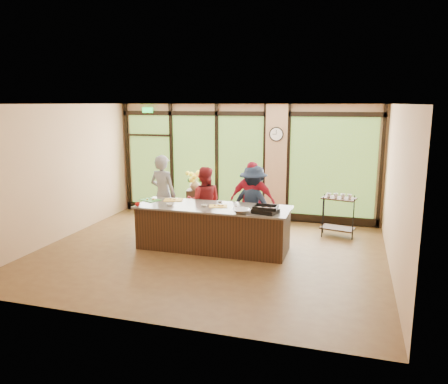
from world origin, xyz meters
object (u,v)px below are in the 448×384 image
Objects in this scene: roasting_pan at (266,211)px; bar_cart at (338,211)px; flower_stand at (195,205)px; cook_right at (253,203)px; island_base at (213,228)px; cook_left at (163,195)px.

roasting_pan is 2.35m from bar_cart.
cook_right is at bearing -47.41° from flower_stand.
bar_cart is at bearing 33.79° from island_base.
cook_left reaches higher than cook_right.
roasting_pan is at bearing -12.32° from island_base.
cook_left is 2.13m from cook_right.
island_base is 1.83× the size of cook_right.
cook_left is 2.79m from roasting_pan.
cook_left is at bearing -153.22° from bar_cart.
cook_left is 1.41m from flower_stand.
flower_stand is at bearing 151.97° from roasting_pan.
flower_stand is at bearing -171.86° from bar_cart.
bar_cart is at bearing -154.39° from cook_left.
cook_right is 2.04× the size of flower_stand.
flower_stand is 3.63m from bar_cart.
flower_stand is at bearing -16.46° from cook_right.
island_base is 6.82× the size of roasting_pan.
roasting_pan is at bearing -58.55° from flower_stand.
cook_right reaches higher than bar_cart.
cook_left is at bearing 175.87° from roasting_pan.
roasting_pan is at bearing -111.19° from bar_cart.
island_base is 3.73× the size of flower_stand.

